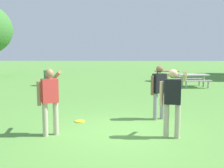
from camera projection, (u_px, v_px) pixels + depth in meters
name	position (u px, v px, depth m)	size (l,w,h in m)	color
ground_plane	(125.00, 132.00, 6.62)	(120.00, 120.00, 0.00)	#568E3D
person_thrower	(50.00, 97.00, 6.26)	(0.55, 0.83, 1.64)	#B7AD93
person_catcher	(159.00, 89.00, 7.78)	(0.54, 0.38, 1.64)	gray
person_bystander	(173.00, 98.00, 6.08)	(0.73, 0.64, 1.64)	#B7AD93
frisbee	(80.00, 121.00, 7.63)	(0.30, 0.30, 0.03)	yellow
picnic_table_near	(193.00, 78.00, 15.27)	(1.88, 1.64, 0.77)	#B2ADA3
picnic_table_far	(167.00, 73.00, 18.43)	(1.98, 1.77, 0.77)	olive
trash_can_beside_table	(49.00, 78.00, 15.95)	(0.59, 0.59, 0.96)	#237047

